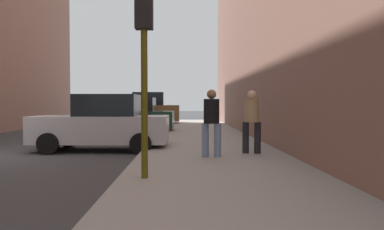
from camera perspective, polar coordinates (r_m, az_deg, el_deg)
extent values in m
cube|color=gray|center=(10.78, 2.92, -5.86)|extent=(4.00, 40.00, 0.15)
cube|color=#B7BABF|center=(12.27, -13.59, -2.08)|extent=(4.24, 1.93, 0.84)
cube|color=black|center=(12.20, -12.70, 1.43)|extent=(1.92, 1.60, 0.70)
cylinder|color=black|center=(13.56, -18.30, -3.32)|extent=(0.64, 0.23, 0.64)
cylinder|color=black|center=(11.83, -21.08, -4.09)|extent=(0.64, 0.23, 0.64)
cylinder|color=black|center=(12.97, -6.74, -3.47)|extent=(0.64, 0.23, 0.64)
cylinder|color=black|center=(11.15, -7.83, -4.34)|extent=(0.64, 0.23, 0.64)
cube|color=#193828|center=(19.05, -9.18, -0.67)|extent=(4.26, 1.98, 0.84)
cube|color=black|center=(19.00, -8.60, 1.59)|extent=(1.94, 1.62, 0.70)
cylinder|color=black|center=(20.24, -12.54, -1.60)|extent=(0.65, 0.24, 0.64)
cylinder|color=black|center=(18.46, -13.84, -1.93)|extent=(0.65, 0.24, 0.64)
cylinder|color=black|center=(19.80, -4.83, -1.63)|extent=(0.65, 0.24, 0.64)
cylinder|color=black|center=(17.97, -5.38, -1.99)|extent=(0.65, 0.24, 0.64)
cube|color=brown|center=(25.88, -7.09, 0.28)|extent=(4.66, 1.99, 1.10)
cube|color=black|center=(25.86, -6.66, 2.45)|extent=(2.12, 1.63, 0.90)
cylinder|color=black|center=(26.96, -10.13, -0.73)|extent=(0.65, 0.24, 0.64)
cylinder|color=black|center=(25.13, -10.64, -0.92)|extent=(0.65, 0.24, 0.64)
cylinder|color=black|center=(26.76, -3.76, -0.73)|extent=(0.65, 0.24, 0.64)
cylinder|color=black|center=(24.92, -3.80, -0.92)|extent=(0.65, 0.24, 0.64)
cylinder|color=red|center=(18.20, -3.70, -1.61)|extent=(0.22, 0.22, 0.55)
sphere|color=red|center=(18.18, -3.70, -0.57)|extent=(0.20, 0.20, 0.20)
cylinder|color=red|center=(18.20, -4.20, -1.52)|extent=(0.10, 0.09, 0.09)
cylinder|color=red|center=(18.19, -3.20, -1.52)|extent=(0.10, 0.09, 0.09)
cylinder|color=#514C0F|center=(6.85, -7.29, 5.44)|extent=(0.12, 0.12, 3.60)
cube|color=black|center=(7.07, -7.33, 16.43)|extent=(0.32, 0.24, 0.90)
sphere|color=yellow|center=(7.20, -7.22, 16.16)|extent=(0.14, 0.14, 0.14)
sphere|color=green|center=(7.13, -7.21, 13.98)|extent=(0.14, 0.14, 0.14)
cylinder|color=black|center=(10.33, 8.18, -3.42)|extent=(0.22, 0.22, 0.85)
cylinder|color=black|center=(10.31, 9.96, -3.44)|extent=(0.22, 0.22, 0.85)
cylinder|color=tan|center=(10.27, 9.09, 0.66)|extent=(0.48, 0.48, 0.62)
sphere|color=beige|center=(10.27, 9.10, 3.06)|extent=(0.24, 0.24, 0.24)
cylinder|color=#728CB2|center=(9.58, 2.05, -3.81)|extent=(0.22, 0.22, 0.85)
cylinder|color=#728CB2|center=(9.51, 3.93, -3.85)|extent=(0.22, 0.22, 0.85)
cylinder|color=black|center=(9.50, 2.99, 0.58)|extent=(0.50, 0.50, 0.62)
sphere|color=#997051|center=(9.50, 3.00, 3.18)|extent=(0.24, 0.24, 0.24)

